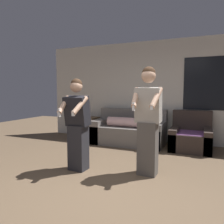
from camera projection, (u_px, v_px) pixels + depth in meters
The scene contains 7 objects.
ground_plane at pixel (105, 193), 2.92m from camera, with size 14.00×14.00×0.00m, color brown.
wall_back at pixel (158, 92), 5.85m from camera, with size 6.49×0.07×2.70m.
couch at pixel (129, 131), 5.71m from camera, with size 1.84×0.97×0.89m.
armchair at pixel (191, 137), 5.13m from camera, with size 0.91×0.95×0.89m.
side_table at pixel (88, 120), 6.42m from camera, with size 0.58×0.47×0.75m.
person_left at pixel (77, 124), 3.73m from camera, with size 0.46×0.49×1.58m.
person_right at pixel (148, 120), 3.51m from camera, with size 0.47×0.48×1.75m.
Camera 1 is at (1.17, -2.55, 1.37)m, focal length 35.00 mm.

